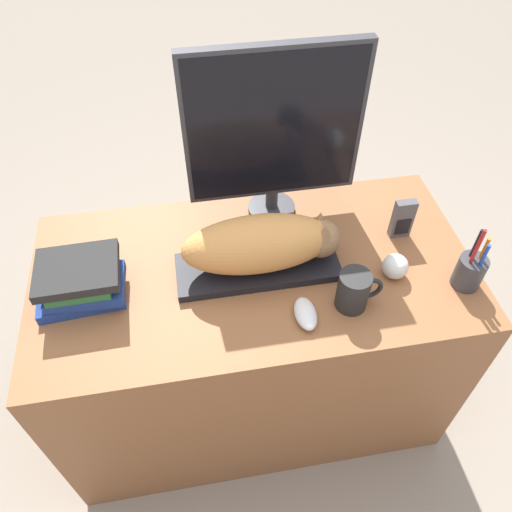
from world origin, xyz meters
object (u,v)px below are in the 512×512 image
coffee_mug (354,290)px  book_stack (81,283)px  cat (265,243)px  monitor (274,130)px  computer_mouse (306,314)px  keyboard (258,267)px  pen_cup (470,271)px  baseball (395,266)px  phone (403,219)px

coffee_mug → book_stack: size_ratio=0.52×
cat → monitor: size_ratio=0.81×
monitor → book_stack: bearing=-155.5°
monitor → coffee_mug: size_ratio=4.35×
cat → computer_mouse: bearing=-67.7°
monitor → book_stack: (-0.53, -0.24, -0.22)m
keyboard → pen_cup: size_ratio=2.12×
baseball → computer_mouse: bearing=-160.0°
cat → pen_cup: size_ratio=2.02×
phone → cat: bearing=-170.8°
monitor → pen_cup: bearing=-39.3°
keyboard → phone: (0.42, 0.07, 0.05)m
cat → pen_cup: bearing=-15.1°
cat → pen_cup: 0.53m
cat → coffee_mug: size_ratio=3.53×
keyboard → phone: size_ratio=3.51×
coffee_mug → book_stack: book_stack is taller
phone → computer_mouse: bearing=-144.3°
coffee_mug → book_stack: 0.68m
coffee_mug → phone: bearing=46.4°
monitor → baseball: monitor is taller
computer_mouse → coffee_mug: bearing=9.8°
cat → phone: bearing=9.2°
pen_cup → phone: bearing=117.5°
keyboard → book_stack: (-0.45, -0.01, 0.05)m
keyboard → coffee_mug: coffee_mug is taller
monitor → baseball: size_ratio=7.48×
computer_mouse → coffee_mug: coffee_mug is taller
keyboard → computer_mouse: (0.09, -0.17, 0.01)m
phone → book_stack: (-0.88, -0.08, -0.00)m
cat → coffee_mug: (0.20, -0.15, -0.05)m
coffee_mug → phone: phone is taller
cat → computer_mouse: 0.21m
coffee_mug → monitor: bearing=109.5°
cat → coffee_mug: bearing=-37.5°
keyboard → pen_cup: pen_cup is taller
keyboard → phone: bearing=8.8°
monitor → coffee_mug: 0.46m
coffee_mug → computer_mouse: bearing=-170.2°
monitor → phone: (0.34, -0.16, -0.22)m
keyboard → monitor: bearing=70.2°
baseball → phone: (0.07, 0.14, 0.03)m
keyboard → coffee_mug: size_ratio=3.70×
computer_mouse → book_stack: size_ratio=0.44×
keyboard → monitor: size_ratio=0.85×
keyboard → monitor: 0.36m
computer_mouse → book_stack: 0.57m
book_stack → computer_mouse: bearing=-16.3°
cat → pen_cup: pen_cup is taller
pen_cup → keyboard: bearing=165.4°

